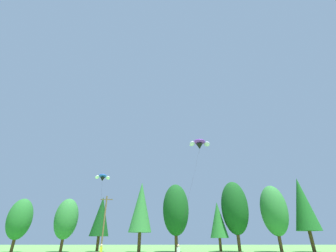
{
  "coord_description": "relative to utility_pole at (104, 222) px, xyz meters",
  "views": [
    {
      "loc": [
        2.62,
        2.41,
        2.08
      ],
      "look_at": [
        2.72,
        22.22,
        11.9
      ],
      "focal_mm": 24.56,
      "sensor_mm": 36.0,
      "label": 1
    }
  ],
  "objects": [
    {
      "name": "treeline_tree_b",
      "position": [
        -17.38,
        4.71,
        0.85
      ],
      "size": [
        4.33,
        4.33,
        9.38
      ],
      "color": "#472D19",
      "rests_on": "ground_plane"
    },
    {
      "name": "treeline_tree_c",
      "position": [
        -9.16,
        6.37,
        1.01
      ],
      "size": [
        4.4,
        4.4,
        9.64
      ],
      "color": "#472D19",
      "rests_on": "ground_plane"
    },
    {
      "name": "treeline_tree_d",
      "position": [
        -3.0,
        8.82,
        1.68
      ],
      "size": [
        3.89,
        3.89,
        10.39
      ],
      "color": "#472D19",
      "rests_on": "ground_plane"
    },
    {
      "name": "treeline_tree_e",
      "position": [
        5.63,
        5.49,
        3.19
      ],
      "size": [
        4.42,
        4.42,
        12.8
      ],
      "color": "#472D19",
      "rests_on": "ground_plane"
    },
    {
      "name": "treeline_tree_f",
      "position": [
        12.6,
        6.41,
        2.78
      ],
      "size": [
        5.19,
        5.19,
        12.56
      ],
      "color": "#472D19",
      "rests_on": "ground_plane"
    },
    {
      "name": "treeline_tree_g",
      "position": [
        21.28,
        7.84,
        0.92
      ],
      "size": [
        3.62,
        3.62,
        9.17
      ],
      "color": "#472D19",
      "rests_on": "ground_plane"
    },
    {
      "name": "treeline_tree_h",
      "position": [
        24.85,
        7.39,
        3.24
      ],
      "size": [
        5.4,
        5.4,
        13.33
      ],
      "color": "#472D19",
      "rests_on": "ground_plane"
    },
    {
      "name": "treeline_tree_i",
      "position": [
        32.28,
        5.94,
        2.57
      ],
      "size": [
        5.1,
        5.1,
        12.22
      ],
      "color": "#472D19",
      "rests_on": "ground_plane"
    },
    {
      "name": "treeline_tree_j",
      "position": [
        38.69,
        6.48,
        3.94
      ],
      "size": [
        4.68,
        4.68,
        14.0
      ],
      "color": "#472D19",
      "rests_on": "ground_plane"
    },
    {
      "name": "utility_pole",
      "position": [
        0.0,
        0.0,
        0.0
      ],
      "size": [
        2.2,
        0.26,
        9.13
      ],
      "color": "brown",
      "rests_on": "ground_plane"
    },
    {
      "name": "kite_flyer_near",
      "position": [
        4.21,
        -16.63,
        -3.84
      ],
      "size": [
        0.31,
        0.59,
        1.69
      ],
      "color": "gray",
      "rests_on": "ground_plane"
    },
    {
      "name": "parafoil_kite_high_blue_white",
      "position": [
        -0.62,
        -2.16,
        7.14
      ],
      "size": [
        5.97,
        15.26,
        11.44
      ],
      "color": "blue"
    },
    {
      "name": "parafoil_kite_mid_purple",
      "position": [
        16.69,
        -3.91,
        12.86
      ],
      "size": [
        7.03,
        14.94,
        17.41
      ],
      "color": "purple"
    }
  ]
}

